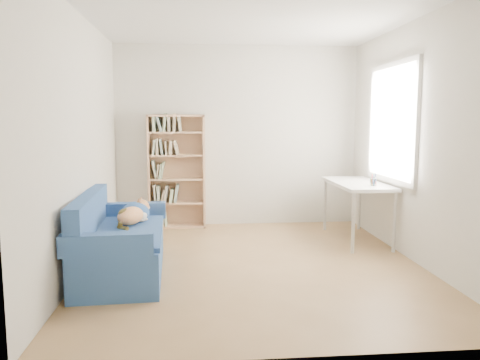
% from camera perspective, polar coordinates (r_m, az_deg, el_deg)
% --- Properties ---
extents(ground, '(4.00, 4.00, 0.00)m').
position_cam_1_polar(ground, '(5.08, 1.67, -10.22)').
color(ground, olive).
rests_on(ground, ground).
extents(room_shell, '(3.54, 4.04, 2.62)m').
position_cam_1_polar(room_shell, '(4.89, 2.85, 8.54)').
color(room_shell, silver).
rests_on(room_shell, ground).
extents(sofa, '(0.86, 1.67, 0.81)m').
position_cam_1_polar(sofa, '(4.87, -14.53, -7.42)').
color(sofa, navy).
rests_on(sofa, ground).
extents(bookshelf, '(0.80, 0.25, 1.61)m').
position_cam_1_polar(bookshelf, '(6.72, -7.71, 0.51)').
color(bookshelf, tan).
rests_on(bookshelf, ground).
extents(desk, '(0.59, 1.29, 0.75)m').
position_cam_1_polar(desk, '(6.12, 14.12, -0.89)').
color(desk, white).
rests_on(desk, ground).
extents(pen_cup, '(0.08, 0.08, 0.15)m').
position_cam_1_polar(pen_cup, '(5.82, 15.93, -0.13)').
color(pen_cup, white).
rests_on(pen_cup, desk).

